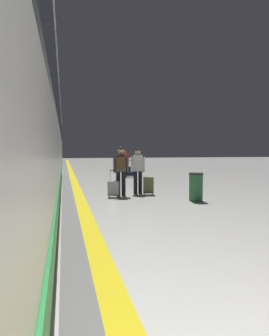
# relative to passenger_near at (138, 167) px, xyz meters

# --- Properties ---
(safety_line_strip) EXTENTS (0.36, 80.00, 0.01)m
(safety_line_strip) POSITION_rel_passenger_near_xyz_m (-2.18, -0.84, -0.99)
(safety_line_strip) COLOR yellow
(safety_line_strip) RESTS_ON ground
(tactile_edge_band) EXTENTS (0.57, 80.00, 0.01)m
(tactile_edge_band) POSITION_rel_passenger_near_xyz_m (-2.49, -0.84, -0.99)
(tactile_edge_band) COLOR slate
(tactile_edge_band) RESTS_ON ground
(passenger_near) EXTENTS (0.53, 0.25, 1.72)m
(passenger_near) POSITION_rel_passenger_near_xyz_m (0.00, 0.00, 0.00)
(passenger_near) COLOR black
(passenger_near) RESTS_ON ground
(suitcase_near) EXTENTS (0.43, 0.32, 0.65)m
(suitcase_near) POSITION_rel_passenger_near_xyz_m (0.32, -0.33, -0.65)
(suitcase_near) COLOR #596038
(suitcase_near) RESTS_ON ground
(passenger_mid) EXTENTS (0.54, 0.39, 1.75)m
(passenger_mid) POSITION_rel_passenger_near_xyz_m (-0.72, -0.39, 0.04)
(passenger_mid) COLOR black
(passenger_mid) RESTS_ON ground
(suitcase_mid) EXTENTS (0.43, 0.34, 0.96)m
(suitcase_mid) POSITION_rel_passenger_near_xyz_m (-1.03, -0.66, -0.68)
(suitcase_mid) COLOR #9E9EA3
(suitcase_mid) RESTS_ON ground
(passenger_far) EXTENTS (0.51, 0.29, 1.70)m
(passenger_far) POSITION_rel_passenger_near_xyz_m (0.96, 7.30, -0.01)
(passenger_far) COLOR #383842
(passenger_far) RESTS_ON ground
(suitcase_far) EXTENTS (0.40, 0.26, 1.01)m
(suitcase_far) POSITION_rel_passenger_near_xyz_m (1.28, 7.07, -0.66)
(suitcase_far) COLOR #19234C
(suitcase_far) RESTS_ON ground
(waste_bin) EXTENTS (0.46, 0.46, 0.91)m
(waste_bin) POSITION_rel_passenger_near_xyz_m (1.45, -1.97, -0.54)
(waste_bin) COLOR #2D6638
(waste_bin) RESTS_ON ground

